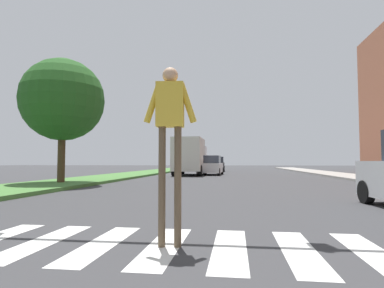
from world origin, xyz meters
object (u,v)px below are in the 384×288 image
(traffic_light_gantry, at_px, (26,11))
(sedan_midblock, at_px, (211,166))
(pedestrian_performer, at_px, (170,126))
(truck_box_delivery, at_px, (190,156))
(tree_mid, at_px, (63,100))
(sedan_distant, at_px, (217,165))

(traffic_light_gantry, xyz_separation_m, sedan_midblock, (2.23, 22.13, -3.59))
(pedestrian_performer, bearing_deg, truck_box_delivery, 97.37)
(tree_mid, relative_size, pedestrian_performer, 2.48)
(sedan_midblock, relative_size, sedan_distant, 1.02)
(truck_box_delivery, bearing_deg, sedan_midblock, 29.14)
(sedan_midblock, distance_m, truck_box_delivery, 2.12)
(tree_mid, bearing_deg, sedan_midblock, 64.40)
(sedan_midblock, distance_m, sedan_distant, 10.13)
(traffic_light_gantry, distance_m, pedestrian_performer, 4.75)
(sedan_midblock, bearing_deg, pedestrian_performer, -86.96)
(pedestrian_performer, xyz_separation_m, sedan_midblock, (-1.27, 23.87, -0.88))
(sedan_distant, xyz_separation_m, truck_box_delivery, (-1.65, -11.07, 0.83))
(tree_mid, height_order, sedan_midblock, tree_mid)
(traffic_light_gantry, distance_m, sedan_distant, 32.53)
(tree_mid, relative_size, truck_box_delivery, 0.99)
(tree_mid, height_order, traffic_light_gantry, tree_mid)
(tree_mid, xyz_separation_m, truck_box_delivery, (4.70, 12.41, -2.61))
(traffic_light_gantry, xyz_separation_m, pedestrian_performer, (3.49, -1.74, -2.71))
(pedestrian_performer, distance_m, truck_box_delivery, 23.11)
(pedestrian_performer, bearing_deg, sedan_distant, 92.21)
(truck_box_delivery, bearing_deg, sedan_distant, 81.53)
(sedan_distant, bearing_deg, tree_mid, -105.13)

